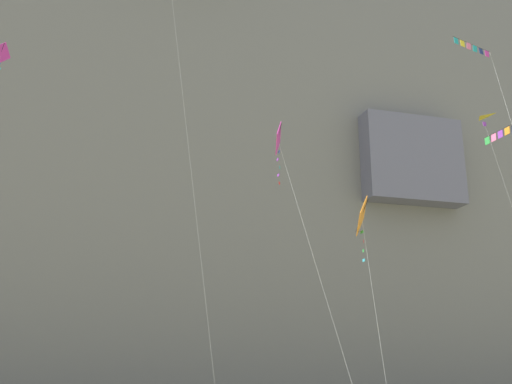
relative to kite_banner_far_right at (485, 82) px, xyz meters
The scene contains 7 objects.
cliff_face 47.52m from the kite_banner_far_right, 108.99° to the left, with size 180.00×25.66×77.97m.
kite_banner_far_right is the anchor object (origin of this frame).
kite_delta_high_right 19.90m from the kite_banner_far_right, 53.06° to the left, with size 2.57×5.48×23.56m.
kite_diamond_upper_left 11.79m from the kite_banner_far_right, 166.36° to the left, with size 3.11×4.60×15.72m.
kite_diamond_front_field 11.13m from the kite_banner_far_right, behind, with size 1.12×2.14×11.25m.
kite_banner_mid_right 21.75m from the kite_banner_far_right, 135.57° to the left, with size 3.98×2.22×31.92m.
kite_banner_near_cliff 3.91m from the kite_banner_far_right, 26.84° to the left, with size 1.22×5.70×16.14m.
Camera 1 is at (-6.21, -1.47, 3.34)m, focal length 42.41 mm.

